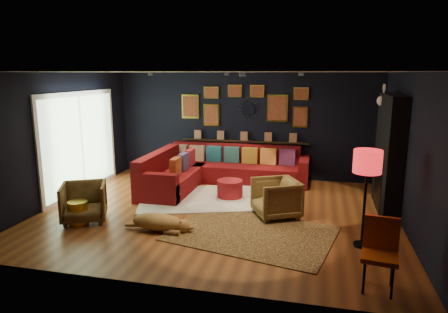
% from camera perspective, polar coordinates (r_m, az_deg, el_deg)
% --- Properties ---
extents(floor, '(6.50, 6.50, 0.00)m').
position_cam_1_polar(floor, '(7.63, -0.88, -7.93)').
color(floor, '#975224').
rests_on(floor, ground).
extents(room_walls, '(6.50, 6.50, 6.50)m').
position_cam_1_polar(room_walls, '(7.25, -0.92, 4.00)').
color(room_walls, black).
rests_on(room_walls, ground).
extents(sectional, '(3.41, 2.69, 0.86)m').
position_cam_1_polar(sectional, '(9.37, -1.82, -2.12)').
color(sectional, maroon).
rests_on(sectional, ground).
extents(ledge, '(3.20, 0.12, 0.04)m').
position_cam_1_polar(ledge, '(9.94, 2.89, 2.21)').
color(ledge, black).
rests_on(ledge, room_walls).
extents(gallery_wall, '(3.15, 0.04, 1.02)m').
position_cam_1_polar(gallery_wall, '(9.87, 2.91, 7.33)').
color(gallery_wall, gold).
rests_on(gallery_wall, room_walls).
extents(sunburst_mirror, '(0.47, 0.16, 0.47)m').
position_cam_1_polar(sunburst_mirror, '(9.87, 3.56, 6.69)').
color(sunburst_mirror, silver).
rests_on(sunburst_mirror, room_walls).
extents(fireplace, '(0.31, 1.60, 2.20)m').
position_cam_1_polar(fireplace, '(8.13, 22.43, -0.13)').
color(fireplace, black).
rests_on(fireplace, ground).
extents(deer_head, '(0.50, 0.28, 0.45)m').
position_cam_1_polar(deer_head, '(8.49, 22.78, 7.35)').
color(deer_head, white).
rests_on(deer_head, fireplace).
extents(sliding_door, '(0.06, 2.80, 2.20)m').
position_cam_1_polar(sliding_door, '(9.18, -19.80, 1.85)').
color(sliding_door, white).
rests_on(sliding_door, ground).
extents(ceiling_spots, '(3.30, 2.50, 0.06)m').
position_cam_1_polar(ceiling_spots, '(7.96, 0.50, 11.68)').
color(ceiling_spots, black).
rests_on(ceiling_spots, room_walls).
extents(shag_rug, '(2.94, 2.50, 0.03)m').
position_cam_1_polar(shag_rug, '(8.39, -3.22, -5.99)').
color(shag_rug, silver).
rests_on(shag_rug, ground).
extents(leopard_rug, '(2.88, 2.33, 0.01)m').
position_cam_1_polar(leopard_rug, '(6.67, 4.02, -10.89)').
color(leopard_rug, '#AF7E45').
rests_on(leopard_rug, ground).
extents(coffee_table, '(0.81, 0.61, 0.41)m').
position_cam_1_polar(coffee_table, '(8.09, 7.38, -4.21)').
color(coffee_table, '#572B15').
rests_on(coffee_table, shag_rug).
extents(pouf, '(0.54, 0.54, 0.35)m').
position_cam_1_polar(pouf, '(8.38, 0.85, -4.59)').
color(pouf, maroon).
rests_on(pouf, shag_rug).
extents(armchair_left, '(0.97, 0.94, 0.76)m').
position_cam_1_polar(armchair_left, '(7.50, -19.40, -5.93)').
color(armchair_left, '#BB8E45').
rests_on(armchair_left, ground).
extents(armchair_right, '(0.97, 0.99, 0.77)m').
position_cam_1_polar(armchair_right, '(7.34, 7.44, -5.66)').
color(armchair_right, '#BB8E45').
rests_on(armchair_right, ground).
extents(gold_stool, '(0.34, 0.34, 0.42)m').
position_cam_1_polar(gold_stool, '(7.41, -20.13, -7.59)').
color(gold_stool, gold).
rests_on(gold_stool, ground).
extents(orange_chair, '(0.47, 0.47, 0.88)m').
position_cam_1_polar(orange_chair, '(5.28, 21.42, -12.02)').
color(orange_chair, black).
rests_on(orange_chair, ground).
extents(floor_lamp, '(0.41, 0.41, 1.49)m').
position_cam_1_polar(floor_lamp, '(6.19, 19.79, -1.33)').
color(floor_lamp, black).
rests_on(floor_lamp, ground).
extents(dog, '(1.24, 0.65, 0.38)m').
position_cam_1_polar(dog, '(6.81, -9.55, -8.75)').
color(dog, '#C78A48').
rests_on(dog, leopard_rug).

